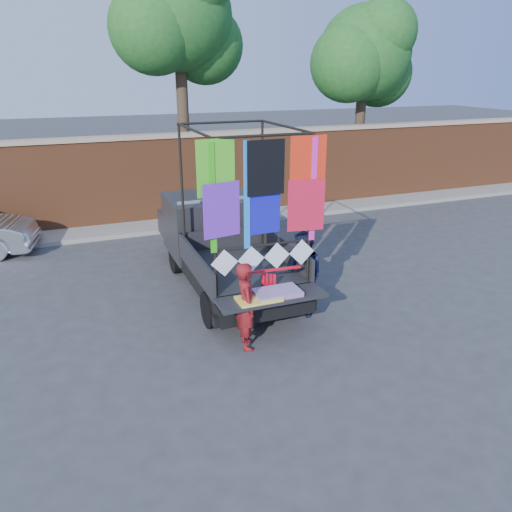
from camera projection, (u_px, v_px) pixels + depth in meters
name	position (u px, v px, depth m)	size (l,w,h in m)	color
ground	(243.00, 320.00, 9.25)	(90.00, 90.00, 0.00)	#38383A
brick_wall	(163.00, 178.00, 14.88)	(30.00, 0.45, 2.61)	brown
curb	(170.00, 225.00, 14.72)	(30.00, 1.20, 0.12)	gray
tree_mid	(180.00, 21.00, 14.67)	(4.20, 3.30, 7.73)	#38281C
tree_right	(366.00, 57.00, 17.21)	(4.20, 3.30, 6.62)	#38281C
pickup_truck	(217.00, 240.00, 10.90)	(2.17, 5.46, 3.44)	black
woman	(247.00, 306.00, 8.13)	(0.55, 0.36, 1.50)	maroon
man	(303.00, 274.00, 9.23)	(0.79, 0.61, 1.62)	#161B37
streamer_bundle	(272.00, 280.00, 8.57)	(0.86, 0.10, 0.60)	red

